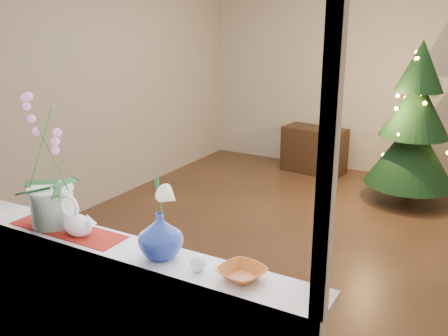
% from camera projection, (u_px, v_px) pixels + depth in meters
% --- Properties ---
extents(ground, '(5.00, 5.00, 0.00)m').
position_uv_depth(ground, '(292.00, 238.00, 4.77)').
color(ground, '#3D2819').
rests_on(ground, ground).
extents(wall_back, '(4.50, 0.10, 2.70)m').
position_uv_depth(wall_back, '(370.00, 71.00, 6.45)').
color(wall_back, '#BDB3A6').
rests_on(wall_back, ground).
extents(wall_front, '(4.50, 0.10, 2.70)m').
position_uv_depth(wall_front, '(97.00, 172.00, 2.30)').
color(wall_front, '#BDB3A6').
rests_on(wall_front, ground).
extents(wall_left, '(0.10, 5.00, 2.70)m').
position_uv_depth(wall_left, '(105.00, 82.00, 5.44)').
color(wall_left, '#BDB3A6').
rests_on(wall_left, ground).
extents(window_apron, '(2.20, 0.08, 0.88)m').
position_uv_depth(window_apron, '(115.00, 336.00, 2.60)').
color(window_apron, white).
rests_on(window_apron, ground).
extents(windowsill, '(2.20, 0.26, 0.04)m').
position_uv_depth(windowsill, '(122.00, 249.00, 2.54)').
color(windowsill, white).
rests_on(windowsill, window_apron).
extents(window_frame, '(2.22, 0.06, 1.60)m').
position_uv_depth(window_frame, '(96.00, 95.00, 2.22)').
color(window_frame, white).
rests_on(window_frame, windowsill).
extents(runner, '(0.70, 0.20, 0.01)m').
position_uv_depth(runner, '(68.00, 230.00, 2.71)').
color(runner, maroon).
rests_on(runner, windowsill).
extents(orchid_pot, '(0.29, 0.29, 0.73)m').
position_uv_depth(orchid_pot, '(47.00, 162.00, 2.67)').
color(orchid_pot, beige).
rests_on(orchid_pot, windowsill).
extents(swan, '(0.25, 0.12, 0.21)m').
position_uv_depth(swan, '(77.00, 217.00, 2.62)').
color(swan, white).
rests_on(swan, windowsill).
extents(blue_vase, '(0.28, 0.28, 0.26)m').
position_uv_depth(blue_vase, '(160.00, 232.00, 2.38)').
color(blue_vase, navy).
rests_on(blue_vase, windowsill).
extents(lily, '(0.14, 0.08, 0.20)m').
position_uv_depth(lily, '(158.00, 187.00, 2.31)').
color(lily, silver).
rests_on(lily, blue_vase).
extents(paperweight, '(0.08, 0.08, 0.07)m').
position_uv_depth(paperweight, '(198.00, 264.00, 2.27)').
color(paperweight, silver).
rests_on(paperweight, windowsill).
extents(amber_dish, '(0.21, 0.21, 0.04)m').
position_uv_depth(amber_dish, '(242.00, 274.00, 2.21)').
color(amber_dish, '#A8521A').
rests_on(amber_dish, windowsill).
extents(xmas_tree, '(1.17, 1.17, 1.81)m').
position_uv_depth(xmas_tree, '(414.00, 124.00, 5.47)').
color(xmas_tree, black).
rests_on(xmas_tree, ground).
extents(side_table, '(0.86, 0.51, 0.61)m').
position_uv_depth(side_table, '(314.00, 150.00, 6.72)').
color(side_table, black).
rests_on(side_table, ground).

